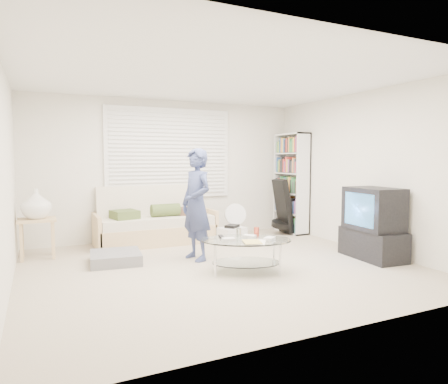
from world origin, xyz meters
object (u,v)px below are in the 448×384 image
bookshelf (291,183)px  tv_unit (373,224)px  coffee_table (246,246)px  futon_sofa (155,224)px

bookshelf → tv_unit: (-0.13, -2.26, -0.47)m
bookshelf → coffee_table: bearing=-135.2°
coffee_table → futon_sofa: bearing=104.4°
futon_sofa → coffee_table: size_ratio=1.50×
bookshelf → coffee_table: size_ratio=1.45×
bookshelf → futon_sofa: bearing=177.1°
bookshelf → tv_unit: 2.31m
futon_sofa → bookshelf: bookshelf is taller
bookshelf → tv_unit: size_ratio=1.88×
bookshelf → tv_unit: bookshelf is taller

